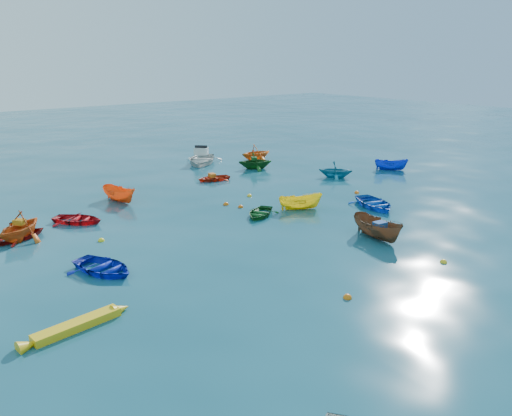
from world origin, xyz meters
TOP-DOWN VIEW (x-y plane):
  - ground at (0.00, 0.00)m, footprint 160.00×160.00m
  - dinghy_blue_sw at (-10.91, 2.53)m, footprint 3.30×3.90m
  - sampan_brown_mid at (2.41, -2.49)m, footprint 1.76×3.57m
  - dinghy_blue_se at (6.96, 1.32)m, footprint 3.66×4.25m
  - dinghy_orange_w at (-12.69, 9.47)m, footprint 4.12×4.06m
  - sampan_yellow_mid at (2.89, 4.03)m, footprint 3.04×2.33m
  - dinghy_green_e at (-0.01, 4.61)m, footprint 3.33×3.08m
  - dinghy_cyan_se at (11.27, 8.71)m, footprint 3.50×3.54m
  - dinghy_red_nw at (-12.71, 9.56)m, footprint 3.12×2.52m
  - sampan_orange_n at (-5.44, 13.02)m, footprint 1.82×3.29m
  - dinghy_green_n at (8.18, 15.33)m, footprint 3.74×3.58m
  - dinghy_red_ne at (2.92, 14.08)m, footprint 2.92×2.28m
  - sampan_blue_far at (17.07, 7.58)m, footprint 2.61×2.83m
  - dinghy_red_far at (-9.30, 10.29)m, footprint 3.58×3.70m
  - dinghy_orange_far at (10.64, 18.30)m, footprint 3.29×2.91m
  - kayak_yellow at (-13.61, -1.65)m, footprint 3.98×1.06m
  - motorboat_white at (5.75, 20.21)m, footprint 5.73×5.76m
  - tarp_blue_a at (2.39, -2.63)m, footprint 0.72×0.59m
  - tarp_orange_a at (-12.65, 9.51)m, footprint 0.69×0.71m
  - tarp_green_b at (8.09, 15.38)m, footprint 0.66×0.72m
  - tarp_orange_b at (2.82, 14.09)m, footprint 0.54×0.66m
  - buoy_or_a at (-4.16, -6.18)m, footprint 0.37×0.37m
  - buoy_ye_a at (2.22, -6.59)m, footprint 0.34×0.34m
  - buoy_or_b at (8.81, 4.36)m, footprint 0.34×0.34m
  - buoy_ye_b at (-9.43, 6.47)m, footprint 0.35×0.35m
  - buoy_or_c at (0.12, 6.76)m, footprint 0.34×0.34m
  - buoy_ye_c at (2.24, 8.55)m, footprint 0.34×0.34m
  - buoy_or_d at (8.26, 3.27)m, footprint 0.31×0.31m
  - buoy_ye_d at (-9.77, 11.73)m, footprint 0.30×0.30m
  - buoy_or_e at (-0.28, 7.85)m, footprint 0.37×0.37m
  - buoy_ye_e at (8.18, 16.10)m, footprint 0.30×0.30m

SIDE VIEW (x-z plane):
  - ground at x=0.00m, z-range 0.00..0.00m
  - dinghy_blue_sw at x=-10.91m, z-range -0.34..0.34m
  - sampan_brown_mid at x=2.41m, z-range -0.66..0.66m
  - dinghy_blue_se at x=6.96m, z-range -0.37..0.37m
  - dinghy_orange_w at x=-12.69m, z-range -0.82..0.82m
  - sampan_yellow_mid at x=2.89m, z-range -0.56..0.56m
  - dinghy_green_e at x=-0.01m, z-range -0.28..0.28m
  - dinghy_cyan_se at x=11.27m, z-range -0.71..0.71m
  - dinghy_red_nw at x=-12.71m, z-range -0.29..0.29m
  - sampan_orange_n at x=-5.44m, z-range -0.60..0.60m
  - dinghy_green_n at x=8.18m, z-range -0.76..0.76m
  - dinghy_red_ne at x=2.92m, z-range -0.28..0.28m
  - sampan_blue_far at x=17.07m, z-range -0.54..0.54m
  - dinghy_red_far at x=-9.30m, z-range -0.31..0.31m
  - dinghy_orange_far at x=10.64m, z-range -0.81..0.81m
  - kayak_yellow at x=-13.61m, z-range -0.20..0.20m
  - motorboat_white at x=5.75m, z-range -0.79..0.79m
  - buoy_or_a at x=-4.16m, z-range -0.18..0.18m
  - buoy_ye_a at x=2.22m, z-range -0.17..0.17m
  - buoy_or_b at x=8.81m, z-range -0.17..0.17m
  - buoy_ye_b at x=-9.43m, z-range -0.17..0.17m
  - buoy_or_c at x=0.12m, z-range -0.17..0.17m
  - buoy_ye_c at x=2.24m, z-range -0.17..0.17m
  - buoy_or_d at x=8.26m, z-range -0.15..0.15m
  - buoy_ye_d at x=-9.77m, z-range -0.15..0.15m
  - buoy_or_e at x=-0.28m, z-range -0.18..0.18m
  - buoy_ye_e at x=8.18m, z-range -0.15..0.15m
  - tarp_orange_b at x=2.82m, z-range 0.28..0.57m
  - tarp_blue_a at x=2.39m, z-range 0.66..0.98m
  - tarp_green_b at x=8.09m, z-range 0.76..1.04m
  - tarp_orange_a at x=-12.65m, z-range 0.82..1.10m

